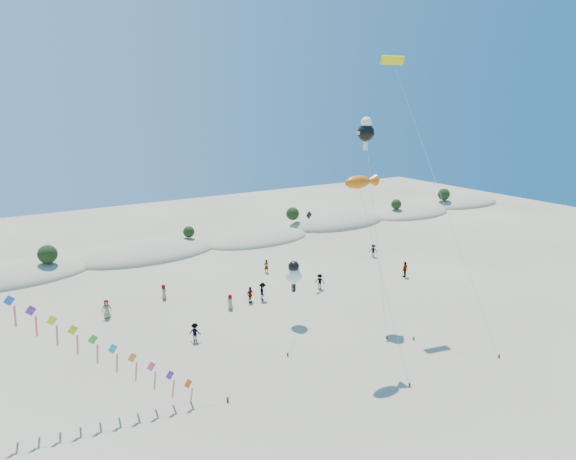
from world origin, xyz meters
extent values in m
plane|color=gray|center=(0.00, 0.00, 0.00)|extent=(160.00, 160.00, 0.00)
ellipsoid|color=gray|center=(-16.00, 44.60, 0.00)|extent=(17.60, 9.68, 3.00)
ellipsoid|color=#1C3E16|center=(-16.00, 44.60, 0.83)|extent=(14.08, 6.34, 0.70)
ellipsoid|color=gray|center=(0.00, 45.30, 0.00)|extent=(19.00, 10.45, 3.40)
ellipsoid|color=#1C3E16|center=(0.00, 45.30, 0.94)|extent=(15.20, 6.84, 0.76)
ellipsoid|color=gray|center=(16.00, 43.90, 0.00)|extent=(16.40, 9.02, 2.80)
ellipsoid|color=#1C3E16|center=(16.00, 43.90, 0.77)|extent=(13.12, 5.90, 0.66)
ellipsoid|color=gray|center=(32.00, 45.70, 0.00)|extent=(18.00, 9.90, 3.80)
ellipsoid|color=#1C3E16|center=(32.00, 45.70, 1.04)|extent=(14.40, 6.48, 0.72)
ellipsoid|color=gray|center=(48.00, 44.50, 0.00)|extent=(16.80, 9.24, 3.00)
ellipsoid|color=#1C3E16|center=(48.00, 44.50, 0.83)|extent=(13.44, 6.05, 0.67)
ellipsoid|color=gray|center=(64.00, 45.90, 0.00)|extent=(17.60, 9.68, 3.20)
ellipsoid|color=#1C3E16|center=(64.00, 45.90, 0.88)|extent=(14.08, 6.34, 0.70)
sphere|color=black|center=(-12.00, 43.40, 2.48)|extent=(2.20, 2.20, 2.20)
sphere|color=black|center=(6.00, 45.40, 2.24)|extent=(1.60, 1.60, 1.60)
sphere|color=black|center=(24.00, 46.80, 2.44)|extent=(2.10, 2.10, 2.10)
sphere|color=black|center=(44.00, 44.10, 2.32)|extent=(1.80, 1.80, 1.80)
sphere|color=black|center=(58.00, 45.60, 2.52)|extent=(2.30, 2.30, 2.30)
cube|color=#3F2D1E|center=(-4.70, 9.33, 0.17)|extent=(0.12, 0.12, 0.35)
cube|color=#E95713|center=(-7.01, 10.38, 1.59)|extent=(1.35, 0.52, 1.42)
cube|color=#DA5B6A|center=(-6.83, 10.43, 0.49)|extent=(0.19, 0.45, 1.55)
cube|color=#5C28A2|center=(-8.05, 10.86, 2.31)|extent=(1.35, 0.52, 1.42)
cube|color=#DA5B6A|center=(-7.87, 10.91, 1.21)|extent=(0.19, 0.45, 1.55)
cube|color=#F74E7A|center=(-9.08, 11.33, 3.02)|extent=(1.35, 0.52, 1.42)
cube|color=#DA5B6A|center=(-8.90, 11.38, 1.92)|extent=(0.19, 0.45, 1.55)
cube|color=orange|center=(-10.12, 11.80, 3.73)|extent=(1.35, 0.52, 1.42)
cube|color=#DA5B6A|center=(-9.94, 11.85, 2.63)|extent=(0.19, 0.45, 1.55)
cube|color=#19A2BF|center=(-11.16, 12.28, 4.45)|extent=(1.35, 0.52, 1.42)
cube|color=#DA5B6A|center=(-10.98, 12.33, 3.35)|extent=(0.19, 0.45, 1.55)
cube|color=green|center=(-12.19, 12.75, 5.16)|extent=(1.35, 0.52, 1.42)
cube|color=#DA5B6A|center=(-12.01, 12.80, 4.06)|extent=(0.19, 0.45, 1.55)
cube|color=#CCD318|center=(-13.23, 13.22, 5.88)|extent=(1.35, 0.52, 1.42)
cube|color=#DA5B6A|center=(-13.05, 13.27, 4.78)|extent=(0.19, 0.45, 1.55)
cube|color=yellow|center=(-14.27, 13.70, 6.59)|extent=(1.35, 0.52, 1.42)
cube|color=#DA5B6A|center=(-14.09, 13.75, 5.49)|extent=(0.19, 0.45, 1.55)
cube|color=purple|center=(-15.30, 14.17, 7.30)|extent=(1.35, 0.52, 1.42)
cube|color=#DA5B6A|center=(-15.12, 14.22, 6.20)|extent=(0.19, 0.45, 1.55)
cube|color=blue|center=(-16.34, 14.64, 8.02)|extent=(1.35, 0.52, 1.42)
cube|color=#DA5B6A|center=(-16.16, 14.69, 6.92)|extent=(0.19, 0.45, 1.55)
cube|color=#3F2D1E|center=(7.07, 4.20, 0.15)|extent=(0.10, 0.10, 0.30)
cylinder|color=silver|center=(7.06, 7.44, 6.90)|extent=(0.04, 6.51, 13.81)
ellipsoid|color=#DD620B|center=(7.05, 10.68, 13.80)|extent=(2.29, 1.01, 1.01)
cone|color=#DD620B|center=(8.33, 10.68, 13.80)|extent=(0.92, 0.92, 0.92)
cube|color=#3F2D1E|center=(1.92, 12.37, 0.15)|extent=(0.10, 0.10, 0.30)
cylinder|color=silver|center=(3.91, 15.09, 2.17)|extent=(4.01, 5.48, 4.36)
sphere|color=white|center=(5.90, 17.82, 4.34)|extent=(1.51, 1.51, 1.51)
sphere|color=black|center=(5.90, 17.82, 5.25)|extent=(1.00, 1.00, 1.00)
cube|color=black|center=(5.90, 17.82, 3.19)|extent=(0.35, 0.18, 0.80)
cube|color=#3F2D1E|center=(10.65, 10.39, 0.15)|extent=(0.10, 0.10, 0.30)
cylinder|color=silver|center=(12.09, 13.97, 8.45)|extent=(2.92, 7.19, 16.92)
sphere|color=black|center=(13.54, 17.55, 16.91)|extent=(1.56, 1.56, 1.56)
sphere|color=white|center=(13.54, 17.55, 17.84)|extent=(1.02, 1.02, 1.02)
cube|color=white|center=(13.54, 17.55, 15.73)|extent=(0.35, 0.18, 0.80)
cube|color=white|center=(12.84, 17.55, 16.91)|extent=(0.60, 0.15, 0.25)
cube|color=white|center=(14.24, 17.55, 16.91)|extent=(0.60, 0.15, 0.25)
cube|color=#3F2D1E|center=(16.03, 3.38, 0.15)|extent=(0.10, 0.10, 0.30)
cylinder|color=silver|center=(16.02, 10.29, 11.65)|extent=(0.04, 13.83, 23.32)
cube|color=yellow|center=(16.01, 17.19, 23.30)|extent=(2.34, 0.95, 0.82)
cube|color=black|center=(16.01, 17.21, 23.30)|extent=(2.26, 0.58, 0.19)
cube|color=#3F2D1E|center=(12.51, 9.08, 0.15)|extent=(0.10, 0.10, 0.30)
cylinder|color=silver|center=(12.57, 17.22, 3.87)|extent=(0.15, 16.27, 7.76)
cube|color=black|center=(12.63, 25.35, 7.73)|extent=(0.92, 0.27, 0.94)
imported|color=slate|center=(-3.38, 18.72, 0.80)|extent=(1.16, 1.12, 1.59)
imported|color=slate|center=(1.93, 23.14, 0.75)|extent=(0.87, 0.78, 1.50)
imported|color=slate|center=(4.32, 23.53, 0.84)|extent=(1.06, 0.71, 1.68)
imported|color=slate|center=(12.52, 22.98, 0.83)|extent=(1.19, 1.19, 1.65)
imported|color=slate|center=(5.70, 23.43, 0.93)|extent=(1.06, 1.36, 1.86)
imported|color=slate|center=(10.07, 30.52, 0.81)|extent=(0.60, 0.41, 1.61)
imported|color=slate|center=(11.85, 28.16, 0.77)|extent=(0.54, 0.65, 1.53)
imported|color=slate|center=(-8.78, 27.35, 0.89)|extent=(0.93, 0.65, 1.79)
imported|color=slate|center=(23.01, 20.74, 0.94)|extent=(1.18, 0.75, 1.87)
imported|color=slate|center=(25.06, 28.54, 0.84)|extent=(1.24, 1.17, 1.68)
imported|color=slate|center=(-2.81, 29.02, 0.78)|extent=(0.71, 0.88, 1.56)
camera|label=1|loc=(-16.12, -17.02, 19.42)|focal=30.00mm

